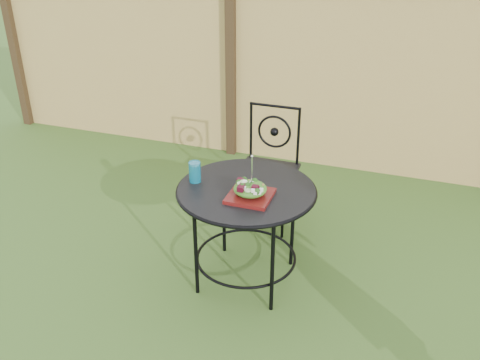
{
  "coord_description": "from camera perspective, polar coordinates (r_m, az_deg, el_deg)",
  "views": [
    {
      "loc": [
        0.48,
        -2.72,
        2.39
      ],
      "look_at": [
        -0.54,
        0.23,
        0.75
      ],
      "focal_mm": 40.0,
      "sensor_mm": 36.0,
      "label": 1
    }
  ],
  "objects": [
    {
      "name": "fence",
      "position": [
        5.14,
        13.21,
        10.71
      ],
      "size": [
        8.0,
        0.12,
        1.9
      ],
      "color": "#E2C46F",
      "rests_on": "ground"
    },
    {
      "name": "fork",
      "position": [
        3.28,
        1.27,
        1.03
      ],
      "size": [
        0.01,
        0.01,
        0.18
      ],
      "primitive_type": "cylinder",
      "color": "silver",
      "rests_on": "salad"
    },
    {
      "name": "salad",
      "position": [
        3.34,
        1.09,
        -0.94
      ],
      "size": [
        0.21,
        0.21,
        0.08
      ],
      "primitive_type": "ellipsoid",
      "color": "#235614",
      "rests_on": "salad_plate"
    },
    {
      "name": "patio_chair",
      "position": [
        4.31,
        3.05,
        1.76
      ],
      "size": [
        0.46,
        0.46,
        0.95
      ],
      "color": "black",
      "rests_on": "ground"
    },
    {
      "name": "ground",
      "position": [
        3.65,
        7.05,
        -13.43
      ],
      "size": [
        60.0,
        60.0,
        0.0
      ],
      "primitive_type": "plane",
      "color": "#214215",
      "rests_on": "ground"
    },
    {
      "name": "drinking_glass",
      "position": [
        3.54,
        -4.84,
        0.87
      ],
      "size": [
        0.08,
        0.08,
        0.14
      ],
      "primitive_type": "cylinder",
      "color": "#0A627D",
      "rests_on": "patio_table"
    },
    {
      "name": "salad_plate",
      "position": [
        3.36,
        1.08,
        -1.72
      ],
      "size": [
        0.27,
        0.27,
        0.02
      ],
      "primitive_type": "cube",
      "color": "#48120A",
      "rests_on": "patio_table"
    },
    {
      "name": "patio_table",
      "position": [
        3.54,
        0.68,
        -2.86
      ],
      "size": [
        0.92,
        0.92,
        0.72
      ],
      "color": "black",
      "rests_on": "ground"
    }
  ]
}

